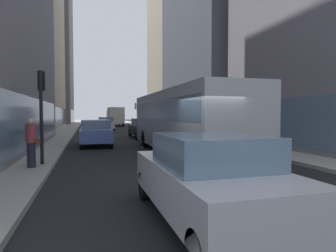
# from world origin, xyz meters

# --- Properties ---
(ground_plane) EXTENTS (120.00, 120.00, 0.00)m
(ground_plane) POSITION_xyz_m (0.00, 35.00, 0.00)
(ground_plane) COLOR black
(sidewalk_left) EXTENTS (2.40, 110.00, 0.15)m
(sidewalk_left) POSITION_xyz_m (-5.70, 35.00, 0.07)
(sidewalk_left) COLOR gray
(sidewalk_left) RESTS_ON ground
(sidewalk_right) EXTENTS (2.40, 110.00, 0.15)m
(sidewalk_right) POSITION_xyz_m (5.70, 35.00, 0.07)
(sidewalk_right) COLOR #9E9991
(sidewalk_right) RESTS_ON ground
(building_left_mid) EXTENTS (10.20, 23.62, 25.61)m
(building_left_mid) POSITION_xyz_m (-11.90, 31.11, 12.80)
(building_left_mid) COLOR #B2A893
(building_left_mid) RESTS_ON ground
(building_left_far) EXTENTS (11.61, 14.91, 29.67)m
(building_left_far) POSITION_xyz_m (-11.90, 51.12, 14.83)
(building_left_far) COLOR slate
(building_left_far) RESTS_ON ground
(building_right_far) EXTENTS (8.36, 16.58, 24.30)m
(building_right_far) POSITION_xyz_m (11.90, 36.23, 12.14)
(building_right_far) COLOR #A0937F
(building_right_far) RESTS_ON ground
(transit_bus) EXTENTS (2.78, 11.53, 3.05)m
(transit_bus) POSITION_xyz_m (1.20, 4.76, 1.78)
(transit_bus) COLOR #999EA3
(transit_bus) RESTS_ON ground
(car_white_van) EXTENTS (1.80, 4.39, 1.62)m
(car_white_van) POSITION_xyz_m (-1.20, 26.02, 0.82)
(car_white_van) COLOR silver
(car_white_van) RESTS_ON ground
(car_black_suv) EXTENTS (1.89, 4.59, 1.62)m
(car_black_suv) POSITION_xyz_m (1.20, 14.75, 0.82)
(car_black_suv) COLOR black
(car_black_suv) RESTS_ON ground
(car_silver_sedan) EXTENTS (1.86, 4.22, 1.62)m
(car_silver_sedan) POSITION_xyz_m (-1.20, -3.80, 0.82)
(car_silver_sedan) COLOR #B7BABF
(car_silver_sedan) RESTS_ON ground
(car_blue_hatchback) EXTENTS (1.84, 4.56, 1.62)m
(car_blue_hatchback) POSITION_xyz_m (-2.80, 9.80, 0.82)
(car_blue_hatchback) COLOR #4C6BB7
(car_blue_hatchback) RESTS_ON ground
(box_truck) EXTENTS (2.30, 7.50, 3.05)m
(box_truck) POSITION_xyz_m (1.20, 39.38, 1.67)
(box_truck) COLOR #19519E
(box_truck) RESTS_ON ground
(dalmatian_dog) EXTENTS (0.22, 0.96, 0.72)m
(dalmatian_dog) POSITION_xyz_m (-0.49, 0.39, 0.51)
(dalmatian_dog) COLOR white
(dalmatian_dog) RESTS_ON ground
(pedestrian_with_handbag) EXTENTS (0.45, 0.34, 1.69)m
(pedestrian_with_handbag) POSITION_xyz_m (-5.15, 2.09, 1.01)
(pedestrian_with_handbag) COLOR #1E1E2D
(pedestrian_with_handbag) RESTS_ON sidewalk_left
(pedestrian_in_coat) EXTENTS (0.34, 0.34, 1.69)m
(pedestrian_in_coat) POSITION_xyz_m (-6.19, 8.18, 1.01)
(pedestrian_in_coat) COLOR #1E1E2D
(pedestrian_in_coat) RESTS_ON sidewalk_left
(traffic_light_near) EXTENTS (0.24, 0.41, 3.40)m
(traffic_light_near) POSITION_xyz_m (-4.90, 2.73, 2.44)
(traffic_light_near) COLOR black
(traffic_light_near) RESTS_ON sidewalk_left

